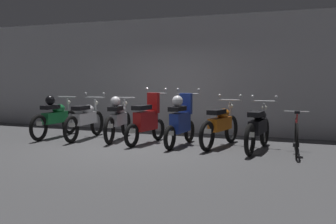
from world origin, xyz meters
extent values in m
plane|color=#4C4C4F|center=(0.00, 0.00, 0.00)|extent=(80.00, 80.00, 0.00)
cube|color=#ADADB2|center=(0.00, 2.82, 1.59)|extent=(16.00, 0.30, 3.19)
torus|color=black|center=(-2.58, 1.25, 0.33)|extent=(0.11, 0.65, 0.65)
torus|color=black|center=(-2.55, -0.05, 0.33)|extent=(0.11, 0.65, 0.65)
cube|color=#197238|center=(-2.57, 0.60, 0.52)|extent=(0.24, 0.84, 0.28)
ellipsoid|color=#197238|center=(-2.57, 0.75, 0.73)|extent=(0.27, 0.45, 0.22)
cube|color=black|center=(-2.56, 0.42, 0.80)|extent=(0.25, 0.53, 0.10)
cylinder|color=#B7BABF|center=(-2.58, 1.14, 1.02)|extent=(0.56, 0.05, 0.04)
cylinder|color=#B7BABF|center=(-2.58, 1.20, 0.65)|extent=(0.06, 0.16, 0.65)
sphere|color=silver|center=(-2.58, 1.20, 0.87)|extent=(0.12, 0.12, 0.12)
cube|color=white|center=(-2.55, -0.03, 0.43)|extent=(0.16, 0.02, 0.10)
sphere|color=black|center=(-2.56, 0.42, 0.97)|extent=(0.24, 0.24, 0.24)
torus|color=black|center=(-1.76, 1.31, 0.33)|extent=(0.14, 0.65, 0.65)
torus|color=black|center=(-1.66, 0.01, 0.33)|extent=(0.14, 0.65, 0.65)
cube|color=silver|center=(-1.71, 0.66, 0.52)|extent=(0.28, 0.85, 0.28)
ellipsoid|color=silver|center=(-1.72, 0.81, 0.73)|extent=(0.29, 0.46, 0.22)
cube|color=black|center=(-1.70, 0.48, 0.80)|extent=(0.28, 0.54, 0.10)
cylinder|color=#B7BABF|center=(-1.75, 1.20, 1.02)|extent=(0.56, 0.08, 0.04)
sphere|color=#B7BABF|center=(-2.01, 1.18, 1.12)|extent=(0.07, 0.07, 0.07)
sphere|color=#B7BABF|center=(-1.49, 1.22, 1.12)|extent=(0.07, 0.07, 0.07)
cylinder|color=#B7BABF|center=(-1.76, 1.25, 0.65)|extent=(0.07, 0.16, 0.65)
sphere|color=silver|center=(-1.76, 1.25, 0.87)|extent=(0.12, 0.12, 0.12)
cube|color=white|center=(-1.66, 0.04, 0.43)|extent=(0.16, 0.02, 0.10)
torus|color=black|center=(-0.98, 1.45, 0.33)|extent=(0.21, 0.66, 0.65)
torus|color=black|center=(-0.73, 0.18, 0.33)|extent=(0.21, 0.66, 0.65)
cube|color=#9EA0A8|center=(-0.86, 0.82, 0.52)|extent=(0.37, 0.86, 0.28)
ellipsoid|color=#9EA0A8|center=(-0.88, 0.97, 0.73)|extent=(0.34, 0.48, 0.22)
cube|color=black|center=(-0.82, 0.64, 0.80)|extent=(0.33, 0.56, 0.10)
cylinder|color=#B7BABF|center=(-0.96, 1.35, 1.02)|extent=(0.56, 0.14, 0.04)
cylinder|color=#B7BABF|center=(-0.97, 1.40, 0.65)|extent=(0.09, 0.17, 0.65)
sphere|color=silver|center=(-0.97, 1.40, 0.87)|extent=(0.12, 0.12, 0.12)
cube|color=white|center=(-0.74, 0.20, 0.43)|extent=(0.16, 0.04, 0.10)
sphere|color=silver|center=(-0.82, 0.64, 0.97)|extent=(0.24, 0.24, 0.24)
torus|color=black|center=(0.07, 1.15, 0.27)|extent=(0.16, 0.54, 0.53)
torus|color=black|center=(-0.07, 0.01, 0.27)|extent=(0.16, 0.54, 0.53)
cube|color=red|center=(0.00, 0.58, 0.54)|extent=(0.31, 0.76, 0.44)
cube|color=red|center=(0.04, 0.92, 0.94)|extent=(0.29, 0.16, 0.48)
cube|color=black|center=(-0.02, 0.42, 0.85)|extent=(0.30, 0.55, 0.10)
cylinder|color=#B7BABF|center=(0.06, 1.06, 1.16)|extent=(0.56, 0.11, 0.04)
sphere|color=#B7BABF|center=(-0.20, 1.09, 1.26)|extent=(0.07, 0.07, 0.07)
sphere|color=#B7BABF|center=(0.32, 1.03, 1.26)|extent=(0.07, 0.07, 0.07)
cylinder|color=#B7BABF|center=(0.07, 1.11, 0.69)|extent=(0.07, 0.15, 0.85)
sphere|color=silver|center=(0.07, 1.11, 1.01)|extent=(0.12, 0.12, 0.12)
cube|color=white|center=(-0.07, 0.04, 0.36)|extent=(0.16, 0.03, 0.10)
torus|color=black|center=(0.88, 1.15, 0.27)|extent=(0.11, 0.53, 0.53)
torus|color=black|center=(0.83, 0.00, 0.27)|extent=(0.11, 0.53, 0.53)
cube|color=#1E389E|center=(0.86, 0.57, 0.54)|extent=(0.25, 0.74, 0.44)
cube|color=#1E389E|center=(0.87, 0.92, 0.94)|extent=(0.28, 0.13, 0.48)
cube|color=black|center=(0.85, 0.41, 0.85)|extent=(0.26, 0.53, 0.10)
cylinder|color=#B7BABF|center=(0.87, 1.06, 1.16)|extent=(0.56, 0.06, 0.04)
sphere|color=#B7BABF|center=(0.61, 1.07, 1.26)|extent=(0.07, 0.07, 0.07)
sphere|color=#B7BABF|center=(1.13, 1.05, 1.26)|extent=(0.07, 0.07, 0.07)
cylinder|color=#B7BABF|center=(0.88, 1.10, 0.69)|extent=(0.06, 0.15, 0.85)
sphere|color=silver|center=(0.88, 1.10, 1.01)|extent=(0.12, 0.12, 0.12)
cube|color=white|center=(0.83, 0.02, 0.36)|extent=(0.16, 0.02, 0.10)
sphere|color=silver|center=(0.85, 0.41, 1.02)|extent=(0.24, 0.24, 0.24)
torus|color=black|center=(1.82, 1.44, 0.33)|extent=(0.20, 0.66, 0.65)
torus|color=black|center=(1.60, 0.16, 0.33)|extent=(0.20, 0.66, 0.65)
cube|color=orange|center=(1.71, 0.80, 0.52)|extent=(0.36, 0.86, 0.28)
ellipsoid|color=orange|center=(1.74, 0.95, 0.73)|extent=(0.33, 0.48, 0.22)
cube|color=black|center=(1.68, 0.62, 0.80)|extent=(0.32, 0.55, 0.10)
cylinder|color=#B7BABF|center=(1.80, 1.34, 1.02)|extent=(0.56, 0.13, 0.04)
sphere|color=#B7BABF|center=(1.55, 1.38, 1.12)|extent=(0.07, 0.07, 0.07)
sphere|color=#B7BABF|center=(2.06, 1.29, 1.12)|extent=(0.07, 0.07, 0.07)
cylinder|color=#B7BABF|center=(1.81, 1.39, 0.65)|extent=(0.08, 0.17, 0.65)
sphere|color=silver|center=(1.81, 1.39, 0.87)|extent=(0.12, 0.12, 0.12)
cube|color=white|center=(1.61, 0.18, 0.43)|extent=(0.16, 0.04, 0.10)
torus|color=black|center=(2.61, 1.28, 0.33)|extent=(0.13, 0.65, 0.65)
torus|color=black|center=(2.52, -0.02, 0.33)|extent=(0.13, 0.65, 0.65)
cube|color=black|center=(2.57, 0.63, 0.52)|extent=(0.28, 0.85, 0.28)
ellipsoid|color=black|center=(2.58, 0.79, 0.73)|extent=(0.29, 0.46, 0.22)
cube|color=black|center=(2.55, 0.45, 0.80)|extent=(0.28, 0.54, 0.10)
cylinder|color=#B7BABF|center=(2.60, 1.18, 1.02)|extent=(0.56, 0.07, 0.04)
sphere|color=#B7BABF|center=(2.34, 1.20, 1.12)|extent=(0.07, 0.07, 0.07)
sphere|color=#B7BABF|center=(2.86, 1.16, 1.12)|extent=(0.07, 0.07, 0.07)
cylinder|color=#B7BABF|center=(2.61, 1.23, 0.65)|extent=(0.07, 0.16, 0.65)
sphere|color=silver|center=(2.61, 1.23, 0.87)|extent=(0.12, 0.12, 0.12)
cube|color=white|center=(2.52, 0.01, 0.43)|extent=(0.16, 0.02, 0.10)
torus|color=black|center=(3.29, 1.15, 0.34)|extent=(0.10, 0.68, 0.68)
torus|color=black|center=(3.39, 0.11, 0.34)|extent=(0.10, 0.68, 0.68)
cylinder|color=#B21E1E|center=(3.34, 0.63, 0.64)|extent=(0.10, 0.68, 0.04)
cylinder|color=#B21E1E|center=(3.36, 0.42, 0.74)|extent=(0.03, 0.03, 0.22)
cube|color=black|center=(3.36, 0.42, 0.86)|extent=(0.12, 0.23, 0.05)
cylinder|color=#B7BABF|center=(3.30, 1.03, 0.82)|extent=(0.50, 0.07, 0.03)
cylinder|color=black|center=(3.34, 0.58, 0.19)|extent=(0.13, 0.11, 0.10)
camera|label=1|loc=(3.92, -7.81, 1.56)|focal=42.95mm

